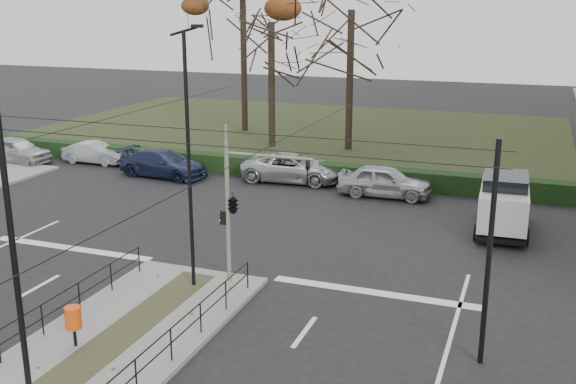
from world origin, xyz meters
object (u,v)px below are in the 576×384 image
object	(u,v)px
parked_car_first	(16,150)
traffic_light	(235,202)
streetlamp_median_far	(189,159)
white_van	(504,202)
parked_car_third	(163,163)
litter_bin	(73,318)
parked_car_fifth	(385,181)
bare_tree_near	(271,32)
parked_car_second	(95,153)
bare_tree_center	(351,20)
parked_car_fourth	(292,168)
streetlamp_median_near	(10,217)

from	to	relation	value
parked_car_first	traffic_light	bearing A→B (deg)	-117.05
streetlamp_median_far	white_van	distance (m)	13.71
parked_car_third	litter_bin	bearing A→B (deg)	-151.31
streetlamp_median_far	parked_car_first	size ratio (longest dim) A/B	1.85
streetlamp_median_far	parked_car_fifth	world-z (taller)	streetlamp_median_far
bare_tree_near	parked_car_second	bearing A→B (deg)	-135.85
streetlamp_median_far	parked_car_fifth	size ratio (longest dim) A/B	1.84
parked_car_first	bare_tree_center	world-z (taller)	bare_tree_center
parked_car_third	streetlamp_median_far	bearing A→B (deg)	-140.61
parked_car_fourth	bare_tree_center	world-z (taller)	bare_tree_center
bare_tree_center	parked_car_fifth	xyz separation A→B (m)	(4.55, -9.89, -7.39)
parked_car_second	white_van	size ratio (longest dim) A/B	0.83
bare_tree_near	parked_car_fourth	bearing A→B (deg)	-61.45
parked_car_fourth	parked_car_fifth	size ratio (longest dim) A/B	1.17
traffic_light	bare_tree_center	bearing A→B (deg)	95.83
streetlamp_median_near	white_van	xyz separation A→B (m)	(9.19, 17.45, -3.57)
litter_bin	traffic_light	bearing A→B (deg)	67.58
bare_tree_center	streetlamp_median_near	bearing A→B (deg)	-87.99
litter_bin	streetlamp_median_far	bearing A→B (deg)	77.24
parked_car_second	white_van	xyz separation A→B (m)	(23.39, -4.62, 0.63)
parked_car_first	parked_car_third	xyz separation A→B (m)	(9.94, 0.11, -0.04)
streetlamp_median_near	white_van	world-z (taller)	streetlamp_median_near
white_van	bare_tree_near	xyz separation A→B (m)	(-15.23, 12.54, 6.18)
streetlamp_median_near	bare_tree_center	bearing A→B (deg)	92.01
parked_car_second	parked_car_third	bearing A→B (deg)	-104.71
streetlamp_median_near	parked_car_fourth	xyz separation A→B (m)	(-1.78, 22.15, -4.10)
streetlamp_median_near	parked_car_fifth	world-z (taller)	streetlamp_median_near
bare_tree_center	parked_car_third	bearing A→B (deg)	-127.04
traffic_light	parked_car_first	bearing A→B (deg)	148.76
traffic_light	parked_car_fourth	size ratio (longest dim) A/B	0.89
litter_bin	bare_tree_near	distance (m)	28.20
streetlamp_median_far	parked_car_first	distance (m)	22.94
white_van	bare_tree_near	world-z (taller)	bare_tree_near
traffic_light	parked_car_fifth	bearing A→B (deg)	79.63
streetlamp_median_near	bare_tree_center	distance (m)	31.05
litter_bin	bare_tree_near	xyz separation A→B (m)	(-4.94, 26.99, 6.49)
litter_bin	white_van	world-z (taller)	white_van
traffic_light	parked_car_first	size ratio (longest dim) A/B	1.05
parked_car_second	bare_tree_center	xyz separation A→B (m)	(13.11, 8.79, 7.53)
streetlamp_median_near	parked_car_first	world-z (taller)	streetlamp_median_near
parked_car_fourth	parked_car_third	bearing A→B (deg)	97.14
traffic_light	white_van	size ratio (longest dim) A/B	1.04
parked_car_fourth	litter_bin	bearing A→B (deg)	177.42
litter_bin	streetlamp_median_near	xyz separation A→B (m)	(1.10, -2.99, 3.88)
traffic_light	bare_tree_center	distance (m)	23.03
bare_tree_near	parked_car_fifth	xyz separation A→B (m)	(9.51, -9.02, -6.67)
white_van	bare_tree_near	size ratio (longest dim) A/B	0.44
streetlamp_median_near	white_van	bearing A→B (deg)	62.22
litter_bin	parked_car_first	distance (m)	24.89
litter_bin	parked_car_first	size ratio (longest dim) A/B	0.25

